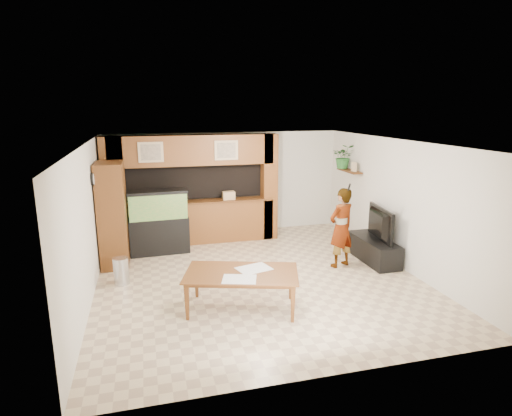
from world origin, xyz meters
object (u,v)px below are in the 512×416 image
object	(u,v)px
person	(341,228)
dining_table	(241,292)
aquarium	(159,223)
pantry_cabinet	(112,215)
television	(375,223)

from	to	relation	value
person	dining_table	bearing A→B (deg)	10.02
dining_table	person	bearing A→B (deg)	47.29
aquarium	dining_table	world-z (taller)	aquarium
pantry_cabinet	dining_table	distance (m)	3.49
person	dining_table	size ratio (longest dim) A/B	0.91
dining_table	aquarium	bearing A→B (deg)	127.22
pantry_cabinet	aquarium	size ratio (longest dim) A/B	1.49
television	dining_table	world-z (taller)	television
pantry_cabinet	aquarium	distance (m)	1.13
aquarium	television	size ratio (longest dim) A/B	1.22
aquarium	person	world-z (taller)	person
television	dining_table	bearing A→B (deg)	122.89
person	dining_table	world-z (taller)	person
person	television	bearing A→B (deg)	167.66
pantry_cabinet	television	size ratio (longest dim) A/B	1.81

